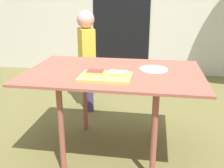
{
  "coord_description": "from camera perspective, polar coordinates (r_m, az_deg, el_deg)",
  "views": [
    {
      "loc": [
        0.3,
        -1.89,
        1.24
      ],
      "look_at": [
        -0.01,
        0.0,
        0.59
      ],
      "focal_mm": 42.42,
      "sensor_mm": 36.0,
      "label": 1
    }
  ],
  "objects": [
    {
      "name": "ground_plane",
      "position": [
        2.28,
        0.35,
        -14.11
      ],
      "size": [
        16.0,
        16.0,
        0.0
      ],
      "primitive_type": "plane",
      "color": "brown"
    },
    {
      "name": "house_door",
      "position": [
        4.28,
        2.04,
        15.53
      ],
      "size": [
        0.9,
        0.02,
        2.0
      ],
      "primitive_type": "cube",
      "color": "black",
      "rests_on": "ground"
    },
    {
      "name": "dining_table",
      "position": [
        2.01,
        0.39,
        0.85
      ],
      "size": [
        1.31,
        0.86,
        0.69
      ],
      "color": "#934D3E",
      "rests_on": "ground"
    },
    {
      "name": "cutting_board",
      "position": [
        1.82,
        -1.39,
        1.54
      ],
      "size": [
        0.35,
        0.25,
        0.02
      ],
      "primitive_type": "cube",
      "color": "tan",
      "rests_on": "dining_table"
    },
    {
      "name": "pizza_slice_far_right",
      "position": [
        1.85,
        1.2,
        2.45
      ],
      "size": [
        0.13,
        0.1,
        0.02
      ],
      "color": "#E6B24A",
      "rests_on": "cutting_board"
    },
    {
      "name": "pizza_slice_far_left",
      "position": [
        1.87,
        -3.61,
        2.62
      ],
      "size": [
        0.13,
        0.1,
        0.02
      ],
      "color": "#E6B24A",
      "rests_on": "cutting_board"
    },
    {
      "name": "plate_white_right",
      "position": [
        2.05,
        8.91,
        3.17
      ],
      "size": [
        0.22,
        0.22,
        0.01
      ],
      "primitive_type": "cylinder",
      "color": "white",
      "rests_on": "dining_table"
    },
    {
      "name": "child_left",
      "position": [
        2.86,
        -5.48,
        6.47
      ],
      "size": [
        0.23,
        0.28,
        1.09
      ],
      "color": "#443966",
      "rests_on": "ground"
    }
  ]
}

